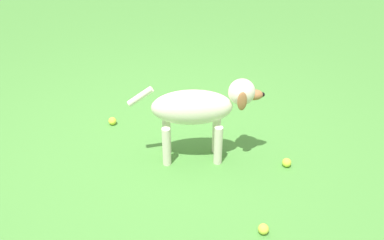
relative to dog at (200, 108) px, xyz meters
name	(u,v)px	position (x,y,z in m)	size (l,w,h in m)	color
ground	(164,155)	(0.22, 0.15, -0.42)	(14.00, 14.00, 0.00)	#478438
dog	(200,108)	(0.00, 0.00, 0.00)	(0.73, 0.68, 0.64)	silver
tennis_ball_0	(112,121)	(0.85, 0.12, -0.39)	(0.07, 0.07, 0.07)	#D6DD3A
tennis_ball_1	(287,163)	(-0.55, -0.32, -0.39)	(0.07, 0.07, 0.07)	#C7E23B
tennis_ball_2	(263,229)	(-0.77, 0.34, -0.39)	(0.07, 0.07, 0.07)	#C9D840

